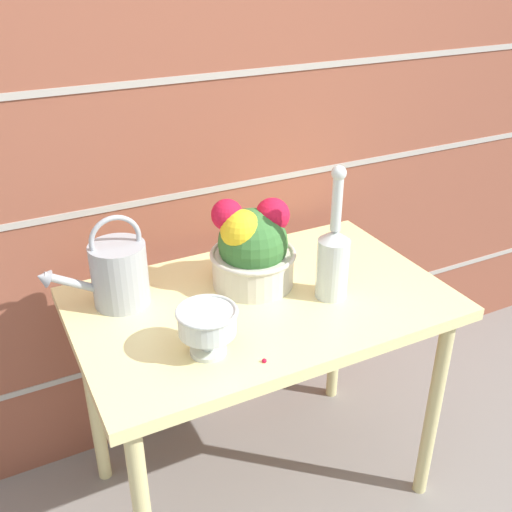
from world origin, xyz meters
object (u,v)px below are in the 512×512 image
(watering_can, at_px, (118,273))
(glass_decanter, at_px, (333,257))
(flower_planter, at_px, (252,248))
(crystal_pedestal_bowl, at_px, (207,323))

(watering_can, xyz_separation_m, glass_decanter, (0.54, -0.23, 0.03))
(glass_decanter, bearing_deg, flower_planter, 136.51)
(crystal_pedestal_bowl, xyz_separation_m, glass_decanter, (0.42, 0.09, 0.04))
(watering_can, bearing_deg, flower_planter, -11.00)
(flower_planter, relative_size, glass_decanter, 0.69)
(watering_can, distance_m, crystal_pedestal_bowl, 0.35)
(flower_planter, xyz_separation_m, glass_decanter, (0.17, -0.16, 0.01))
(crystal_pedestal_bowl, bearing_deg, glass_decanter, 11.87)
(watering_can, relative_size, crystal_pedestal_bowl, 1.97)
(watering_can, height_order, flower_planter, flower_planter)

